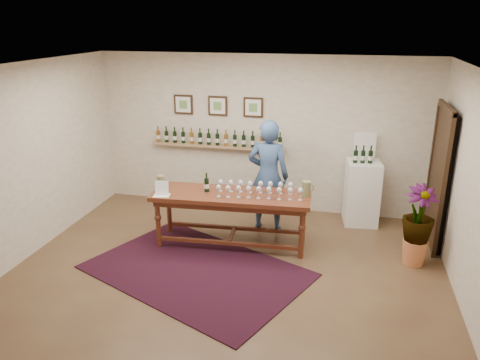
% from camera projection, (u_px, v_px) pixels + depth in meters
% --- Properties ---
extents(ground, '(6.00, 6.00, 0.00)m').
position_uv_depth(ground, '(227.00, 272.00, 6.54)').
color(ground, brown).
rests_on(ground, ground).
extents(room_shell, '(6.00, 6.00, 6.00)m').
position_uv_depth(room_shell, '(384.00, 168.00, 7.43)').
color(room_shell, silver).
rests_on(room_shell, ground).
extents(rug, '(3.47, 2.98, 0.02)m').
position_uv_depth(rug, '(196.00, 271.00, 6.57)').
color(rug, '#410B0E').
rests_on(rug, ground).
extents(tasting_table, '(2.45, 0.92, 0.85)m').
position_uv_depth(tasting_table, '(231.00, 201.00, 7.13)').
color(tasting_table, '#4C1C13').
rests_on(tasting_table, ground).
extents(table_glasses, '(1.44, 0.49, 0.20)m').
position_uv_depth(table_glasses, '(255.00, 189.00, 6.98)').
color(table_glasses, silver).
rests_on(table_glasses, tasting_table).
extents(table_bottles, '(0.30, 0.21, 0.29)m').
position_uv_depth(table_bottles, '(207.00, 182.00, 7.15)').
color(table_bottles, black).
rests_on(table_bottles, tasting_table).
extents(pitcher_left, '(0.16, 0.16, 0.22)m').
position_uv_depth(pitcher_left, '(161.00, 182.00, 7.25)').
color(pitcher_left, olive).
rests_on(pitcher_left, tasting_table).
extents(pitcher_right, '(0.18, 0.18, 0.24)m').
position_uv_depth(pitcher_right, '(306.00, 189.00, 6.94)').
color(pitcher_right, olive).
rests_on(pitcher_right, tasting_table).
extents(menu_card, '(0.27, 0.22, 0.22)m').
position_uv_depth(menu_card, '(162.00, 188.00, 6.99)').
color(menu_card, white).
rests_on(menu_card, tasting_table).
extents(display_pedestal, '(0.61, 0.61, 1.10)m').
position_uv_depth(display_pedestal, '(362.00, 193.00, 7.98)').
color(display_pedestal, white).
rests_on(display_pedestal, ground).
extents(pedestal_bottles, '(0.28, 0.11, 0.27)m').
position_uv_depth(pedestal_bottles, '(363.00, 155.00, 7.70)').
color(pedestal_bottles, black).
rests_on(pedestal_bottles, display_pedestal).
extents(info_sign, '(0.36, 0.06, 0.50)m').
position_uv_depth(info_sign, '(365.00, 145.00, 7.84)').
color(info_sign, white).
rests_on(info_sign, display_pedestal).
extents(potted_plant, '(0.69, 0.69, 1.02)m').
position_uv_depth(potted_plant, '(417.00, 226.00, 6.58)').
color(potted_plant, '#CC7544').
rests_on(potted_plant, ground).
extents(person, '(0.70, 0.47, 1.87)m').
position_uv_depth(person, '(268.00, 176.00, 7.61)').
color(person, '#314C75').
rests_on(person, ground).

